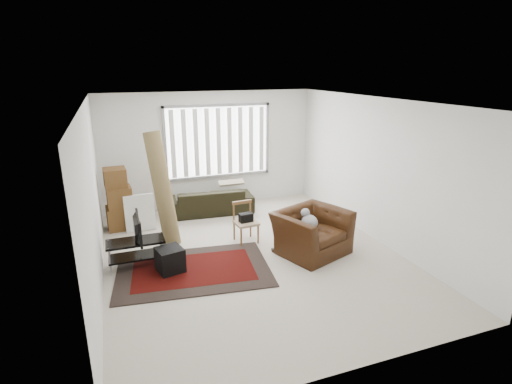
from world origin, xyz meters
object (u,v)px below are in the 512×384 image
sofa (210,197)px  armchair (312,229)px  tv_stand (136,248)px  side_chair (245,220)px  moving_boxes (119,201)px

sofa → armchair: 2.91m
tv_stand → side_chair: side_chair is taller
tv_stand → side_chair: (2.04, 0.34, 0.09)m
side_chair → armchair: bearing=-46.9°
side_chair → sofa: bearing=93.5°
side_chair → armchair: (0.96, -0.86, 0.02)m
side_chair → armchair: armchair is taller
moving_boxes → side_chair: (2.23, -1.51, -0.17)m
tv_stand → moving_boxes: bearing=95.8°
side_chair → tv_stand: bearing=-175.6°
moving_boxes → armchair: (3.19, -2.37, -0.15)m
side_chair → moving_boxes: bearing=141.0°
moving_boxes → armchair: 3.98m
armchair → side_chair: bearing=117.6°
sofa → armchair: (1.22, -2.64, 0.07)m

